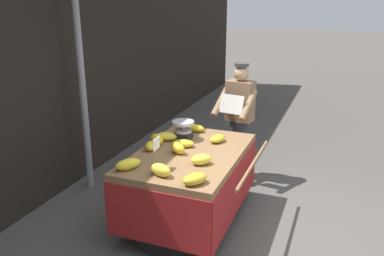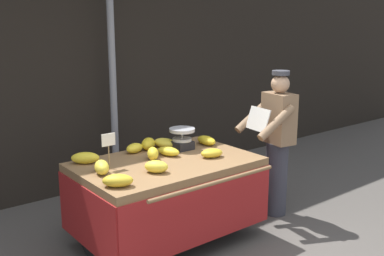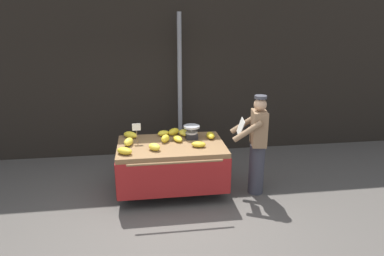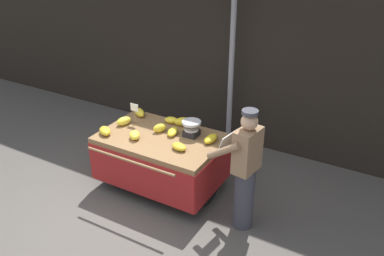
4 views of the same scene
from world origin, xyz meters
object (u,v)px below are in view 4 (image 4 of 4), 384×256
(street_pole, at_px, (231,67))
(banana_cart, at_px, (161,150))
(banana_bunch_3, at_px, (179,147))
(banana_bunch_4, at_px, (191,126))
(weighing_scale, at_px, (191,129))
(banana_bunch_5, at_px, (160,128))
(banana_bunch_0, at_px, (173,132))
(vendor_person, at_px, (245,170))
(banana_bunch_1, at_px, (171,120))
(banana_bunch_9, at_px, (182,122))
(price_sign, at_px, (135,109))
(banana_bunch_7, at_px, (135,135))
(banana_bunch_2, at_px, (105,131))
(banana_bunch_6, at_px, (211,139))
(banana_bunch_10, at_px, (124,121))
(banana_bunch_8, at_px, (140,112))

(street_pole, xyz_separation_m, banana_cart, (-0.33, -1.66, -0.85))
(banana_bunch_3, relative_size, banana_bunch_4, 0.84)
(weighing_scale, bearing_deg, banana_bunch_5, -164.65)
(banana_bunch_0, xyz_separation_m, vendor_person, (1.30, -0.34, -0.06))
(banana_bunch_1, xyz_separation_m, banana_bunch_5, (0.01, -0.34, 0.01))
(banana_bunch_1, bearing_deg, banana_bunch_9, 5.48)
(price_sign, bearing_deg, banana_bunch_5, -4.09)
(banana_bunch_9, distance_m, vendor_person, 1.49)
(banana_bunch_7, relative_size, banana_bunch_9, 0.90)
(banana_bunch_3, bearing_deg, banana_bunch_0, 133.50)
(vendor_person, bearing_deg, banana_bunch_5, 168.06)
(banana_bunch_1, distance_m, vendor_person, 1.65)
(banana_bunch_2, xyz_separation_m, vendor_person, (2.17, 0.14, -0.06))
(banana_bunch_6, bearing_deg, banana_cart, -163.21)
(street_pole, relative_size, banana_bunch_2, 11.59)
(banana_bunch_1, distance_m, banana_bunch_5, 0.34)
(banana_cart, relative_size, vendor_person, 1.05)
(banana_bunch_1, bearing_deg, banana_bunch_6, -15.83)
(banana_bunch_4, height_order, banana_bunch_9, banana_bunch_9)
(banana_bunch_0, height_order, banana_bunch_9, banana_bunch_9)
(banana_bunch_4, bearing_deg, price_sign, -162.27)
(banana_bunch_2, bearing_deg, banana_bunch_0, 28.95)
(vendor_person, bearing_deg, banana_bunch_3, 179.25)
(price_sign, xyz_separation_m, banana_bunch_7, (0.28, -0.39, -0.19))
(banana_bunch_2, height_order, banana_bunch_7, banana_bunch_7)
(banana_bunch_6, xyz_separation_m, banana_bunch_9, (-0.62, 0.25, 0.01))
(weighing_scale, height_order, banana_bunch_3, weighing_scale)
(banana_bunch_0, relative_size, banana_bunch_4, 0.95)
(banana_bunch_10, bearing_deg, weighing_scale, 10.73)
(street_pole, bearing_deg, banana_bunch_9, -101.61)
(vendor_person, bearing_deg, banana_bunch_6, 148.98)
(banana_bunch_2, xyz_separation_m, banana_bunch_8, (0.07, 0.77, 0.00))
(banana_bunch_0, bearing_deg, price_sign, 179.07)
(banana_bunch_9, relative_size, banana_bunch_10, 1.02)
(banana_bunch_4, bearing_deg, banana_bunch_9, 164.16)
(banana_bunch_6, bearing_deg, banana_bunch_3, -123.75)
(banana_bunch_7, bearing_deg, banana_bunch_10, 146.01)
(banana_bunch_2, distance_m, banana_bunch_6, 1.56)
(banana_bunch_6, bearing_deg, banana_bunch_2, -158.77)
(street_pole, bearing_deg, banana_bunch_0, -97.83)
(banana_bunch_10, bearing_deg, banana_bunch_1, 34.33)
(banana_bunch_5, height_order, banana_bunch_10, banana_bunch_5)
(banana_bunch_5, bearing_deg, banana_bunch_3, -30.36)
(banana_bunch_1, relative_size, banana_bunch_3, 0.90)
(street_pole, distance_m, banana_bunch_8, 1.70)
(banana_bunch_1, relative_size, banana_bunch_9, 0.86)
(banana_bunch_0, xyz_separation_m, banana_bunch_7, (-0.41, -0.38, 0.01))
(banana_bunch_2, xyz_separation_m, banana_bunch_10, (0.05, 0.38, 0.01))
(banana_cart, bearing_deg, banana_bunch_4, 56.23)
(banana_bunch_8, bearing_deg, banana_bunch_1, 2.75)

